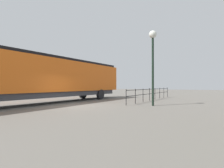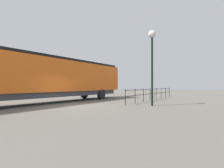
{
  "view_description": "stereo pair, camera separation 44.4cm",
  "coord_description": "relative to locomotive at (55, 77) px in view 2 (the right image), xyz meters",
  "views": [
    {
      "loc": [
        9.26,
        -10.09,
        1.52
      ],
      "look_at": [
        0.69,
        3.76,
        1.66
      ],
      "focal_mm": 29.03,
      "sensor_mm": 36.0,
      "label": 1
    },
    {
      "loc": [
        9.64,
        -9.85,
        1.52
      ],
      "look_at": [
        0.69,
        3.76,
        1.66
      ],
      "focal_mm": 29.03,
      "sensor_mm": 36.0,
      "label": 2
    }
  ],
  "objects": [
    {
      "name": "ground_plane",
      "position": [
        3.59,
        -0.93,
        -2.26
      ],
      "size": [
        120.0,
        120.0,
        0.0
      ],
      "primitive_type": "plane",
      "color": "#666059"
    },
    {
      "name": "platform_fence",
      "position": [
        6.51,
        7.22,
        -1.46
      ],
      "size": [
        0.05,
        11.93,
        1.25
      ],
      "color": "black",
      "rests_on": "ground_plane"
    },
    {
      "name": "locomotive",
      "position": [
        0.0,
        0.0,
        0.0
      ],
      "size": [
        2.81,
        18.0,
        3.99
      ],
      "color": "orange",
      "rests_on": "ground_plane"
    },
    {
      "name": "lamp_post",
      "position": [
        8.32,
        2.15,
        1.97
      ],
      "size": [
        0.57,
        0.57,
        5.66
      ],
      "color": "black",
      "rests_on": "ground_plane"
    }
  ]
}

